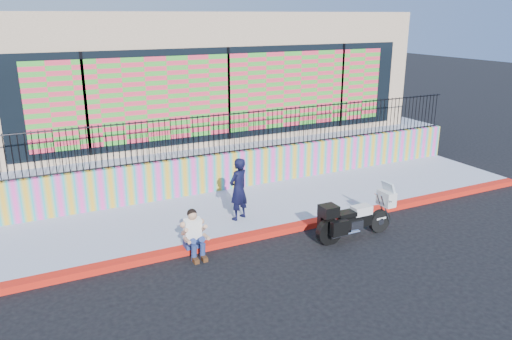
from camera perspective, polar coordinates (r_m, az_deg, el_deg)
ground at (r=12.67m, az=4.57°, el=-6.81°), size 90.00×90.00×0.00m
red_curb at (r=12.63m, az=4.58°, el=-6.50°), size 16.00×0.30×0.15m
sidewalk at (r=13.96m, az=1.10°, el=-4.06°), size 16.00×3.00×0.15m
mural_wall at (r=15.11m, az=-1.69°, el=0.14°), size 16.00×0.20×1.10m
metal_fence at (r=14.81m, az=-1.73°, el=4.39°), size 15.80×0.04×1.20m
elevated_platform at (r=19.72m, az=-7.94°, el=3.86°), size 16.00×10.00×1.25m
storefront_building at (r=19.08m, az=-8.06°, el=11.41°), size 14.00×8.06×4.00m
police_motorcycle at (r=12.20m, az=11.17°, el=-5.30°), size 2.08×0.69×1.29m
police_officer at (r=12.61m, az=-2.02°, el=-2.18°), size 0.70×0.60×1.62m
seated_man at (r=11.21m, az=-7.00°, el=-7.71°), size 0.54×0.71×1.06m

